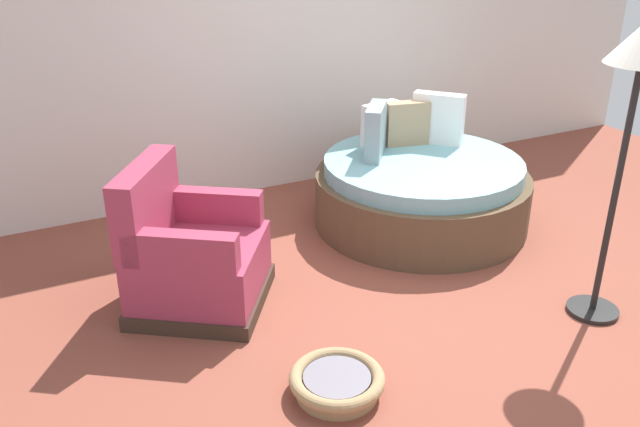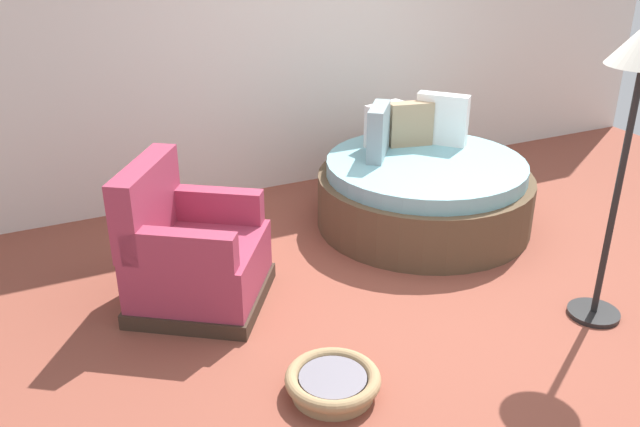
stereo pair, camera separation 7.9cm
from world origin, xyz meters
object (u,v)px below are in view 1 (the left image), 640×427
(round_daybed, at_px, (420,190))
(red_armchair, at_px, (191,257))
(floor_lamp, at_px, (639,73))
(pet_basket, at_px, (337,382))

(round_daybed, relative_size, red_armchair, 1.53)
(red_armchair, relative_size, floor_lamp, 0.61)
(red_armchair, distance_m, floor_lamp, 2.82)
(pet_basket, height_order, floor_lamp, floor_lamp)
(pet_basket, bearing_deg, round_daybed, 44.83)
(floor_lamp, bearing_deg, pet_basket, 178.98)
(red_armchair, height_order, pet_basket, red_armchair)
(pet_basket, distance_m, floor_lamp, 2.33)
(round_daybed, bearing_deg, floor_lamp, -81.49)
(round_daybed, relative_size, pet_basket, 3.32)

